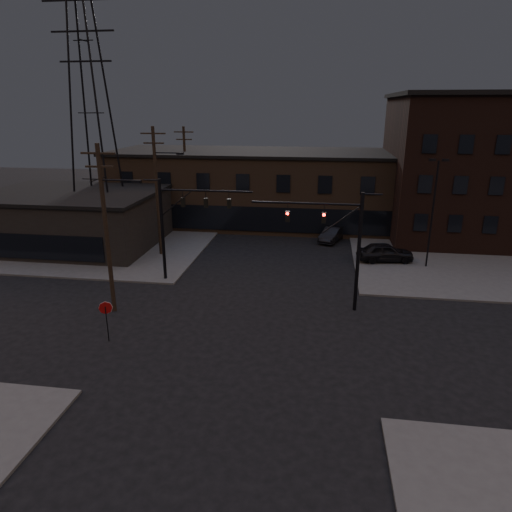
{
  "coord_description": "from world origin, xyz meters",
  "views": [
    {
      "loc": [
        4.04,
        -24.33,
        13.09
      ],
      "look_at": [
        -0.23,
        4.52,
        3.5
      ],
      "focal_mm": 32.0,
      "sensor_mm": 36.0,
      "label": 1
    }
  ],
  "objects": [
    {
      "name": "ground",
      "position": [
        0.0,
        0.0,
        0.0
      ],
      "size": [
        140.0,
        140.0,
        0.0
      ],
      "primitive_type": "plane",
      "color": "black",
      "rests_on": "ground"
    },
    {
      "name": "sidewalk_ne",
      "position": [
        22.0,
        22.0,
        0.07
      ],
      "size": [
        30.0,
        30.0,
        0.15
      ],
      "primitive_type": "cube",
      "color": "#474744",
      "rests_on": "ground"
    },
    {
      "name": "sidewalk_nw",
      "position": [
        -22.0,
        22.0,
        0.07
      ],
      "size": [
        30.0,
        30.0,
        0.15
      ],
      "primitive_type": "cube",
      "color": "#474744",
      "rests_on": "ground"
    },
    {
      "name": "building_row",
      "position": [
        0.0,
        28.0,
        4.0
      ],
      "size": [
        40.0,
        12.0,
        8.0
      ],
      "primitive_type": "cube",
      "color": "#493627",
      "rests_on": "ground"
    },
    {
      "name": "building_right",
      "position": [
        22.0,
        26.0,
        7.0
      ],
      "size": [
        22.0,
        16.0,
        14.0
      ],
      "primitive_type": "cube",
      "color": "black",
      "rests_on": "ground"
    },
    {
      "name": "building_left",
      "position": [
        -20.0,
        16.0,
        2.5
      ],
      "size": [
        16.0,
        12.0,
        5.0
      ],
      "primitive_type": "cube",
      "color": "black",
      "rests_on": "ground"
    },
    {
      "name": "traffic_signal_near",
      "position": [
        5.36,
        4.5,
        4.93
      ],
      "size": [
        7.12,
        0.24,
        8.0
      ],
      "color": "black",
      "rests_on": "ground"
    },
    {
      "name": "traffic_signal_far",
      "position": [
        -6.72,
        8.0,
        5.01
      ],
      "size": [
        7.12,
        0.24,
        8.0
      ],
      "color": "black",
      "rests_on": "ground"
    },
    {
      "name": "stop_sign",
      "position": [
        -8.0,
        -1.99,
        1.84
      ],
      "size": [
        0.72,
        0.33,
        2.48
      ],
      "color": "black",
      "rests_on": "ground"
    },
    {
      "name": "utility_pole_near",
      "position": [
        -9.43,
        2.0,
        5.87
      ],
      "size": [
        3.7,
        0.28,
        11.0
      ],
      "color": "black",
      "rests_on": "ground"
    },
    {
      "name": "utility_pole_mid",
      "position": [
        -10.44,
        14.0,
        6.13
      ],
      "size": [
        3.7,
        0.28,
        11.5
      ],
      "color": "black",
      "rests_on": "ground"
    },
    {
      "name": "utility_pole_far",
      "position": [
        -11.5,
        26.0,
        5.78
      ],
      "size": [
        2.2,
        0.28,
        11.0
      ],
      "color": "black",
      "rests_on": "ground"
    },
    {
      "name": "transmission_tower",
      "position": [
        -18.0,
        18.0,
        12.5
      ],
      "size": [
        7.0,
        7.0,
        25.0
      ],
      "primitive_type": null,
      "color": "black",
      "rests_on": "ground"
    },
    {
      "name": "lot_light_a",
      "position": [
        13.0,
        14.0,
        5.51
      ],
      "size": [
        1.5,
        0.28,
        9.14
      ],
      "color": "black",
      "rests_on": "ground"
    },
    {
      "name": "lot_light_b",
      "position": [
        19.0,
        19.0,
        5.51
      ],
      "size": [
        1.5,
        0.28,
        9.14
      ],
      "color": "black",
      "rests_on": "ground"
    },
    {
      "name": "parked_car_lot_a",
      "position": [
        9.65,
        14.86,
        0.97
      ],
      "size": [
        5.04,
        2.63,
        1.64
      ],
      "primitive_type": "imported",
      "rotation": [
        0.0,
        0.0,
        1.72
      ],
      "color": "black",
      "rests_on": "sidewalk_ne"
    },
    {
      "name": "parked_car_lot_b",
      "position": [
        17.31,
        19.08,
        0.83
      ],
      "size": [
        4.68,
        1.96,
        1.35
      ],
      "primitive_type": "imported",
      "rotation": [
        0.0,
        0.0,
        1.56
      ],
      "color": "#B2B2B4",
      "rests_on": "sidewalk_ne"
    },
    {
      "name": "car_crossing",
      "position": [
        5.13,
        21.0,
        0.71
      ],
      "size": [
        2.9,
        4.58,
        1.43
      ],
      "primitive_type": "imported",
      "rotation": [
        0.0,
        0.0,
        -0.35
      ],
      "color": "black",
      "rests_on": "ground"
    }
  ]
}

